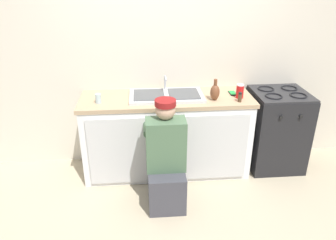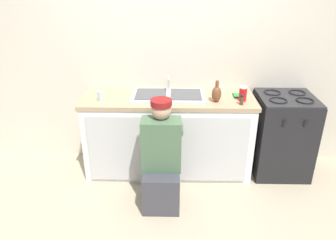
{
  "view_description": "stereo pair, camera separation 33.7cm",
  "coord_description": "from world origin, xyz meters",
  "px_view_note": "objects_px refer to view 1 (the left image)",
  "views": [
    {
      "loc": [
        -0.27,
        -3.03,
        2.19
      ],
      "look_at": [
        0.0,
        0.1,
        0.73
      ],
      "focal_mm": 35.0,
      "sensor_mm": 36.0,
      "label": 1
    },
    {
      "loc": [
        0.07,
        -3.04,
        2.19
      ],
      "look_at": [
        0.0,
        0.1,
        0.73
      ],
      "focal_mm": 35.0,
      "sensor_mm": 36.0,
      "label": 2
    }
  ],
  "objects_px": {
    "sink_double_basin": "(166,95)",
    "soda_cup_red": "(240,91)",
    "cell_phone": "(233,93)",
    "water_glass": "(98,99)",
    "vase_decorative": "(215,92)",
    "plumber_person": "(166,163)",
    "spice_bottle_pepper": "(240,97)",
    "stove_range": "(276,129)"
  },
  "relations": [
    {
      "from": "stove_range",
      "to": "sink_double_basin",
      "type": "bearing_deg",
      "value": 179.9
    },
    {
      "from": "spice_bottle_pepper",
      "to": "cell_phone",
      "type": "bearing_deg",
      "value": 92.02
    },
    {
      "from": "sink_double_basin",
      "to": "soda_cup_red",
      "type": "xyz_separation_m",
      "value": [
        0.79,
        -0.09,
        0.06
      ]
    },
    {
      "from": "cell_phone",
      "to": "water_glass",
      "type": "relative_size",
      "value": 1.4
    },
    {
      "from": "cell_phone",
      "to": "spice_bottle_pepper",
      "type": "distance_m",
      "value": 0.25
    },
    {
      "from": "stove_range",
      "to": "soda_cup_red",
      "type": "height_order",
      "value": "soda_cup_red"
    },
    {
      "from": "vase_decorative",
      "to": "water_glass",
      "type": "bearing_deg",
      "value": 179.35
    },
    {
      "from": "plumber_person",
      "to": "water_glass",
      "type": "distance_m",
      "value": 0.98
    },
    {
      "from": "plumber_person",
      "to": "spice_bottle_pepper",
      "type": "distance_m",
      "value": 1.04
    },
    {
      "from": "stove_range",
      "to": "cell_phone",
      "type": "distance_m",
      "value": 0.71
    },
    {
      "from": "sink_double_basin",
      "to": "water_glass",
      "type": "xyz_separation_m",
      "value": [
        -0.72,
        -0.11,
        0.03
      ]
    },
    {
      "from": "sink_double_basin",
      "to": "stove_range",
      "type": "relative_size",
      "value": 0.85
    },
    {
      "from": "stove_range",
      "to": "spice_bottle_pepper",
      "type": "height_order",
      "value": "spice_bottle_pepper"
    },
    {
      "from": "spice_bottle_pepper",
      "to": "soda_cup_red",
      "type": "bearing_deg",
      "value": 74.95
    },
    {
      "from": "sink_double_basin",
      "to": "soda_cup_red",
      "type": "bearing_deg",
      "value": -6.55
    },
    {
      "from": "water_glass",
      "to": "sink_double_basin",
      "type": "bearing_deg",
      "value": 9.0
    },
    {
      "from": "stove_range",
      "to": "plumber_person",
      "type": "bearing_deg",
      "value": -155.44
    },
    {
      "from": "cell_phone",
      "to": "spice_bottle_pepper",
      "type": "height_order",
      "value": "spice_bottle_pepper"
    },
    {
      "from": "cell_phone",
      "to": "vase_decorative",
      "type": "height_order",
      "value": "vase_decorative"
    },
    {
      "from": "sink_double_basin",
      "to": "plumber_person",
      "type": "height_order",
      "value": "sink_double_basin"
    },
    {
      "from": "plumber_person",
      "to": "spice_bottle_pepper",
      "type": "bearing_deg",
      "value": 27.11
    },
    {
      "from": "stove_range",
      "to": "cell_phone",
      "type": "bearing_deg",
      "value": 175.3
    },
    {
      "from": "sink_double_basin",
      "to": "spice_bottle_pepper",
      "type": "bearing_deg",
      "value": -15.12
    },
    {
      "from": "plumber_person",
      "to": "vase_decorative",
      "type": "relative_size",
      "value": 4.8
    },
    {
      "from": "vase_decorative",
      "to": "sink_double_basin",
      "type": "bearing_deg",
      "value": 165.79
    },
    {
      "from": "cell_phone",
      "to": "spice_bottle_pepper",
      "type": "xyz_separation_m",
      "value": [
        0.01,
        -0.25,
        0.04
      ]
    },
    {
      "from": "sink_double_basin",
      "to": "plumber_person",
      "type": "xyz_separation_m",
      "value": [
        -0.06,
        -0.62,
        -0.48
      ]
    },
    {
      "from": "spice_bottle_pepper",
      "to": "stove_range",
      "type": "bearing_deg",
      "value": 20.53
    },
    {
      "from": "cell_phone",
      "to": "soda_cup_red",
      "type": "xyz_separation_m",
      "value": [
        0.04,
        -0.13,
        0.07
      ]
    },
    {
      "from": "vase_decorative",
      "to": "plumber_person",
      "type": "bearing_deg",
      "value": -138.69
    },
    {
      "from": "vase_decorative",
      "to": "soda_cup_red",
      "type": "bearing_deg",
      "value": 7.55
    },
    {
      "from": "sink_double_basin",
      "to": "spice_bottle_pepper",
      "type": "xyz_separation_m",
      "value": [
        0.76,
        -0.2,
        0.03
      ]
    },
    {
      "from": "plumber_person",
      "to": "stove_range",
      "type": "bearing_deg",
      "value": 24.56
    },
    {
      "from": "plumber_person",
      "to": "cell_phone",
      "type": "distance_m",
      "value": 1.14
    },
    {
      "from": "soda_cup_red",
      "to": "spice_bottle_pepper",
      "type": "relative_size",
      "value": 1.45
    },
    {
      "from": "cell_phone",
      "to": "plumber_person",
      "type": "bearing_deg",
      "value": -140.46
    },
    {
      "from": "sink_double_basin",
      "to": "soda_cup_red",
      "type": "height_order",
      "value": "sink_double_basin"
    },
    {
      "from": "water_glass",
      "to": "vase_decorative",
      "type": "distance_m",
      "value": 1.23
    },
    {
      "from": "soda_cup_red",
      "to": "water_glass",
      "type": "height_order",
      "value": "soda_cup_red"
    },
    {
      "from": "cell_phone",
      "to": "sink_double_basin",
      "type": "bearing_deg",
      "value": -176.71
    },
    {
      "from": "sink_double_basin",
      "to": "soda_cup_red",
      "type": "distance_m",
      "value": 0.79
    },
    {
      "from": "sink_double_basin",
      "to": "cell_phone",
      "type": "bearing_deg",
      "value": 3.29
    }
  ]
}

